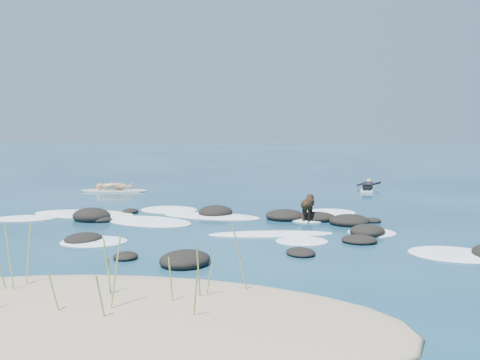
# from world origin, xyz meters

# --- Properties ---
(ground) EXTENTS (160.00, 160.00, 0.00)m
(ground) POSITION_xyz_m (0.00, 0.00, 0.00)
(ground) COLOR #0A2642
(ground) RESTS_ON ground
(sand_dune) EXTENTS (9.00, 4.40, 0.60)m
(sand_dune) POSITION_xyz_m (0.00, -8.20, 0.00)
(sand_dune) COLOR #9E8966
(sand_dune) RESTS_ON ground
(dune_grass) EXTENTS (3.99, 2.13, 1.23)m
(dune_grass) POSITION_xyz_m (-0.17, -7.97, 0.63)
(dune_grass) COLOR #8D9D4C
(dune_grass) RESTS_ON ground
(reef_rocks) EXTENTS (12.39, 7.61, 0.51)m
(reef_rocks) POSITION_xyz_m (1.42, -0.88, 0.10)
(reef_rocks) COLOR black
(reef_rocks) RESTS_ON ground
(breaking_foam) EXTENTS (14.48, 7.48, 0.12)m
(breaking_foam) POSITION_xyz_m (-0.57, -0.06, 0.01)
(breaking_foam) COLOR white
(breaking_foam) RESTS_ON ground
(standing_surfer_rig) EXTENTS (2.91, 0.84, 1.65)m
(standing_surfer_rig) POSITION_xyz_m (-6.10, 6.84, 0.65)
(standing_surfer_rig) COLOR #F7EAC6
(standing_surfer_rig) RESTS_ON ground
(paddling_surfer_rig) EXTENTS (1.13, 2.54, 0.44)m
(paddling_surfer_rig) POSITION_xyz_m (5.05, 9.29, 0.15)
(paddling_surfer_rig) COLOR white
(paddling_surfer_rig) RESTS_ON ground
(dog) EXTENTS (0.42, 1.28, 0.81)m
(dog) POSITION_xyz_m (2.62, 0.79, 0.54)
(dog) COLOR black
(dog) RESTS_ON ground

